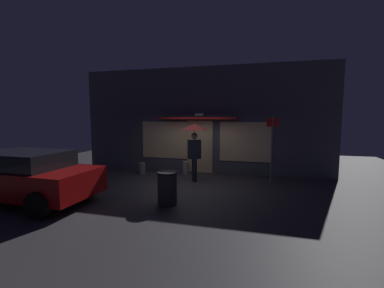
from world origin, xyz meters
name	(u,v)px	position (x,y,z in m)	size (l,w,h in m)	color
ground_plane	(185,185)	(0.00, 0.00, 0.00)	(18.00, 18.00, 0.00)	#38353A
building_facade	(201,121)	(0.00, 2.34, 2.19)	(10.68, 1.00, 4.43)	#4C4C56
person_with_umbrella	(194,137)	(0.18, 0.61, 1.63)	(1.00, 1.00, 2.11)	black
parked_car	(25,176)	(-3.77, -2.86, 0.73)	(4.06, 2.07, 1.41)	maroon
street_sign_post	(272,145)	(2.88, 0.93, 1.37)	(0.40, 0.07, 2.42)	#595B60
sidewalk_bollard	(186,168)	(-0.47, 1.69, 0.26)	(0.25, 0.25, 0.53)	#9E998E
sidewalk_bollard_2	(142,168)	(-2.23, 1.23, 0.24)	(0.28, 0.28, 0.47)	slate
trash_bin	(167,188)	(0.13, -2.03, 0.45)	(0.55, 0.55, 0.89)	#2D2D33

